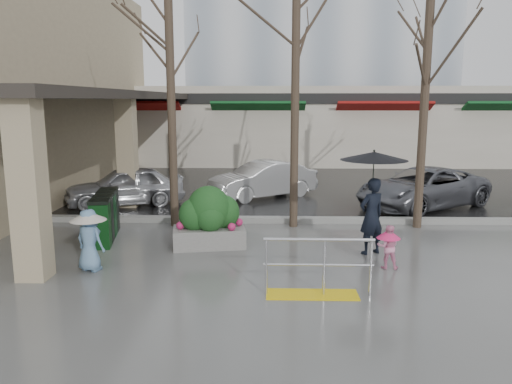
{
  "coord_description": "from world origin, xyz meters",
  "views": [
    {
      "loc": [
        0.54,
        -9.44,
        3.35
      ],
      "look_at": [
        0.25,
        1.61,
        1.3
      ],
      "focal_mm": 35.0,
      "sensor_mm": 36.0,
      "label": 1
    }
  ],
  "objects_px": {
    "tree_west": "(169,30)",
    "tree_midwest": "(296,23)",
    "child_blue": "(89,234)",
    "news_boxes": "(105,216)",
    "car_a": "(125,186)",
    "child_pink": "(388,244)",
    "handrail": "(316,274)",
    "car_b": "(263,180)",
    "tree_mideast": "(428,38)",
    "woman": "(373,188)",
    "car_c": "(423,188)",
    "planter": "(209,218)"
  },
  "relations": [
    {
      "from": "tree_mideast",
      "to": "child_blue",
      "type": "distance_m",
      "value": 9.3
    },
    {
      "from": "child_pink",
      "to": "car_b",
      "type": "relative_size",
      "value": 0.23
    },
    {
      "from": "tree_midwest",
      "to": "car_c",
      "type": "xyz_separation_m",
      "value": [
        4.16,
        2.48,
        -4.6
      ]
    },
    {
      "from": "car_b",
      "to": "car_c",
      "type": "xyz_separation_m",
      "value": [
        5.03,
        -1.47,
        0.0
      ]
    },
    {
      "from": "car_a",
      "to": "news_boxes",
      "type": "bearing_deg",
      "value": -11.22
    },
    {
      "from": "tree_west",
      "to": "tree_midwest",
      "type": "bearing_deg",
      "value": 0.0
    },
    {
      "from": "tree_midwest",
      "to": "car_a",
      "type": "height_order",
      "value": "tree_midwest"
    },
    {
      "from": "child_pink",
      "to": "car_b",
      "type": "height_order",
      "value": "car_b"
    },
    {
      "from": "handrail",
      "to": "tree_midwest",
      "type": "distance_m",
      "value": 6.83
    },
    {
      "from": "child_pink",
      "to": "planter",
      "type": "xyz_separation_m",
      "value": [
        -3.76,
        1.41,
        0.17
      ]
    },
    {
      "from": "tree_west",
      "to": "car_b",
      "type": "height_order",
      "value": "tree_west"
    },
    {
      "from": "planter",
      "to": "car_c",
      "type": "distance_m",
      "value": 7.6
    },
    {
      "from": "handrail",
      "to": "car_c",
      "type": "bearing_deg",
      "value": 61.24
    },
    {
      "from": "woman",
      "to": "handrail",
      "type": "bearing_deg",
      "value": 31.12
    },
    {
      "from": "tree_midwest",
      "to": "car_b",
      "type": "bearing_deg",
      "value": 102.45
    },
    {
      "from": "tree_midwest",
      "to": "tree_west",
      "type": "bearing_deg",
      "value": -180.0
    },
    {
      "from": "car_a",
      "to": "tree_mideast",
      "type": "bearing_deg",
      "value": 53.04
    },
    {
      "from": "child_pink",
      "to": "tree_west",
      "type": "bearing_deg",
      "value": -26.22
    },
    {
      "from": "news_boxes",
      "to": "tree_midwest",
      "type": "bearing_deg",
      "value": 5.98
    },
    {
      "from": "car_b",
      "to": "car_c",
      "type": "distance_m",
      "value": 5.24
    },
    {
      "from": "car_a",
      "to": "child_blue",
      "type": "bearing_deg",
      "value": -10.6
    },
    {
      "from": "woman",
      "to": "planter",
      "type": "xyz_separation_m",
      "value": [
        -3.61,
        0.44,
        -0.79
      ]
    },
    {
      "from": "car_a",
      "to": "planter",
      "type": "bearing_deg",
      "value": 15.46
    },
    {
      "from": "car_c",
      "to": "tree_mideast",
      "type": "bearing_deg",
      "value": -52.33
    },
    {
      "from": "child_pink",
      "to": "car_b",
      "type": "bearing_deg",
      "value": -62.44
    },
    {
      "from": "news_boxes",
      "to": "car_b",
      "type": "height_order",
      "value": "car_b"
    },
    {
      "from": "car_a",
      "to": "woman",
      "type": "bearing_deg",
      "value": 33.9
    },
    {
      "from": "child_pink",
      "to": "handrail",
      "type": "bearing_deg",
      "value": 50.63
    },
    {
      "from": "child_blue",
      "to": "car_c",
      "type": "relative_size",
      "value": 0.28
    },
    {
      "from": "child_blue",
      "to": "woman",
      "type": "bearing_deg",
      "value": -144.63
    },
    {
      "from": "child_pink",
      "to": "car_b",
      "type": "xyz_separation_m",
      "value": [
        -2.61,
        7.3,
        0.12
      ]
    },
    {
      "from": "planter",
      "to": "car_b",
      "type": "height_order",
      "value": "planter"
    },
    {
      "from": "child_blue",
      "to": "car_b",
      "type": "height_order",
      "value": "car_b"
    },
    {
      "from": "handrail",
      "to": "car_b",
      "type": "relative_size",
      "value": 0.5
    },
    {
      "from": "tree_midwest",
      "to": "woman",
      "type": "xyz_separation_m",
      "value": [
        1.58,
        -2.37,
        -3.76
      ]
    },
    {
      "from": "child_pink",
      "to": "news_boxes",
      "type": "height_order",
      "value": "news_boxes"
    },
    {
      "from": "tree_midwest",
      "to": "car_c",
      "type": "bearing_deg",
      "value": 30.85
    },
    {
      "from": "tree_west",
      "to": "child_pink",
      "type": "height_order",
      "value": "tree_west"
    },
    {
      "from": "news_boxes",
      "to": "car_b",
      "type": "bearing_deg",
      "value": 44.52
    },
    {
      "from": "woman",
      "to": "child_blue",
      "type": "bearing_deg",
      "value": -16.2
    },
    {
      "from": "car_c",
      "to": "child_blue",
      "type": "bearing_deg",
      "value": -87.06
    },
    {
      "from": "handrail",
      "to": "car_c",
      "type": "relative_size",
      "value": 0.42
    },
    {
      "from": "tree_west",
      "to": "tree_midwest",
      "type": "distance_m",
      "value": 3.2
    },
    {
      "from": "child_blue",
      "to": "news_boxes",
      "type": "distance_m",
      "value": 2.35
    },
    {
      "from": "tree_west",
      "to": "car_c",
      "type": "height_order",
      "value": "tree_west"
    },
    {
      "from": "car_b",
      "to": "child_blue",
      "type": "bearing_deg",
      "value": -57.78
    },
    {
      "from": "handrail",
      "to": "tree_midwest",
      "type": "height_order",
      "value": "tree_midwest"
    },
    {
      "from": "car_a",
      "to": "child_pink",
      "type": "bearing_deg",
      "value": 29.54
    },
    {
      "from": "woman",
      "to": "news_boxes",
      "type": "bearing_deg",
      "value": -38.02
    },
    {
      "from": "handrail",
      "to": "planter",
      "type": "bearing_deg",
      "value": 127.34
    }
  ]
}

